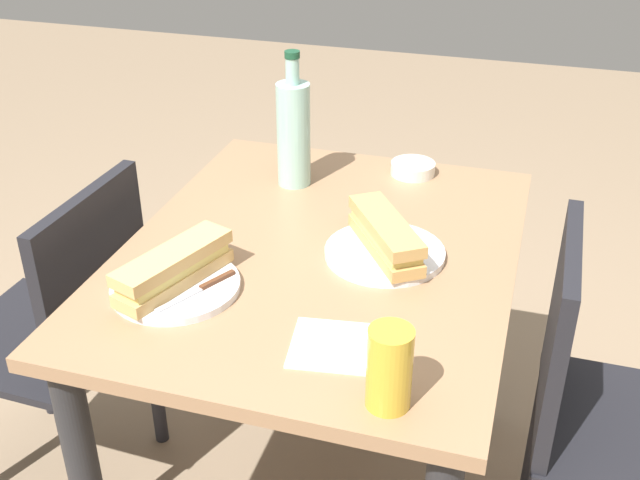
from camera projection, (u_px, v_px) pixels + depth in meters
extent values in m
cube|color=#997251|center=(320.00, 255.00, 1.61)|extent=(0.99, 0.79, 0.03)
cylinder|color=#262628|center=(253.00, 275.00, 2.24)|extent=(0.06, 0.06, 0.72)
cylinder|color=#262628|center=(487.00, 314.00, 2.07)|extent=(0.06, 0.06, 0.72)
cube|color=black|center=(636.00, 431.00, 1.59)|extent=(0.40, 0.40, 0.02)
cube|color=black|center=(558.00, 332.00, 1.53)|extent=(0.38, 0.03, 0.40)
cylinder|color=black|center=(536.00, 434.00, 1.89)|extent=(0.04, 0.04, 0.42)
cube|color=black|center=(41.00, 338.00, 1.86)|extent=(0.41, 0.41, 0.02)
cube|color=black|center=(95.00, 277.00, 1.71)|extent=(0.38, 0.04, 0.40)
cylinder|color=black|center=(40.00, 352.00, 2.17)|extent=(0.04, 0.04, 0.42)
cylinder|color=black|center=(155.00, 380.00, 2.07)|extent=(0.04, 0.04, 0.42)
cylinder|color=black|center=(76.00, 477.00, 1.77)|extent=(0.04, 0.04, 0.42)
cylinder|color=white|center=(385.00, 253.00, 1.57)|extent=(0.24, 0.24, 0.01)
cube|color=tan|center=(385.00, 244.00, 1.56)|extent=(0.24, 0.20, 0.02)
cube|color=#DBC66B|center=(386.00, 235.00, 1.55)|extent=(0.22, 0.18, 0.02)
cube|color=tan|center=(386.00, 225.00, 1.54)|extent=(0.24, 0.20, 0.02)
cube|color=silver|center=(415.00, 255.00, 1.55)|extent=(0.10, 0.05, 0.00)
cube|color=#59331E|center=(405.00, 232.00, 1.62)|extent=(0.08, 0.04, 0.01)
cylinder|color=white|center=(176.00, 286.00, 1.46)|extent=(0.24, 0.24, 0.01)
cube|color=tan|center=(175.00, 277.00, 1.45)|extent=(0.26, 0.15, 0.02)
cube|color=#DBC66B|center=(174.00, 267.00, 1.44)|extent=(0.24, 0.14, 0.02)
cube|color=tan|center=(173.00, 257.00, 1.43)|extent=(0.26, 0.15, 0.02)
cube|color=silver|center=(179.00, 300.00, 1.41)|extent=(0.09, 0.06, 0.00)
cube|color=#59331E|center=(217.00, 280.00, 1.46)|extent=(0.08, 0.05, 0.01)
cylinder|color=#99C6B7|center=(294.00, 135.00, 1.81)|extent=(0.08, 0.08, 0.25)
cylinder|color=#99C6B7|center=(292.00, 71.00, 1.74)|extent=(0.03, 0.03, 0.06)
cylinder|color=#19472D|center=(292.00, 54.00, 1.72)|extent=(0.03, 0.03, 0.02)
cylinder|color=gold|center=(389.00, 368.00, 1.16)|extent=(0.07, 0.07, 0.14)
cylinder|color=silver|center=(413.00, 168.00, 1.91)|extent=(0.11, 0.11, 0.03)
cube|color=white|center=(332.00, 345.00, 1.32)|extent=(0.16, 0.16, 0.00)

